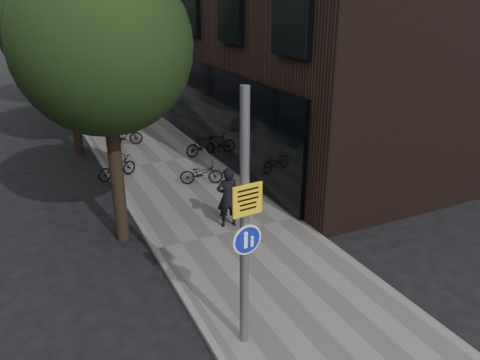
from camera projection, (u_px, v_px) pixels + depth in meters
ground at (283, 302)px, 10.58m from camera, size 120.00×120.00×0.00m
sidewalk at (163, 163)px, 19.02m from camera, size 4.50×60.00×0.12m
curb_edge at (107, 171)px, 18.12m from camera, size 0.15×60.00×0.13m
street_tree_near at (106, 53)px, 11.54m from camera, size 4.40×4.40×7.50m
street_tree_mid at (65, 30)px, 18.65m from camera, size 5.00×5.00×7.80m
street_tree_far at (46, 19)px, 26.17m from camera, size 5.00×5.00×7.80m
signpost at (244, 225)px, 8.32m from camera, size 0.58×0.17×5.02m
pedestrian at (228, 197)px, 13.47m from camera, size 0.72×0.53×1.80m
parked_bike_facade_near at (201, 173)px, 16.66m from camera, size 1.61×1.03×0.80m
parked_bike_facade_far at (202, 145)px, 19.52m from camera, size 1.54×0.59×0.90m
parked_bike_curb_near at (117, 167)px, 17.15m from camera, size 1.68×1.14×0.84m
parked_bike_curb_far at (125, 136)px, 20.81m from camera, size 1.55×0.55×0.92m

